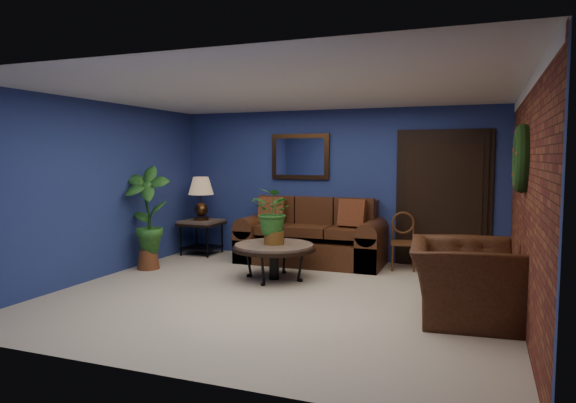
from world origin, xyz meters
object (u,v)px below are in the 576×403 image
at_px(sofa, 313,241).
at_px(armchair, 463,281).
at_px(table_lamp, 201,193).
at_px(side_chair, 403,237).
at_px(coffee_table, 274,248).
at_px(end_table, 202,228).

bearing_deg(sofa, armchair, -42.63).
xyz_separation_m(table_lamp, side_chair, (3.50, 0.06, -0.59)).
relative_size(sofa, armchair, 1.87).
height_order(sofa, armchair, sofa).
distance_m(table_lamp, armchair, 5.00).
distance_m(coffee_table, table_lamp, 2.39).
xyz_separation_m(end_table, armchair, (4.45, -2.17, -0.06)).
bearing_deg(side_chair, table_lamp, 170.85).
relative_size(table_lamp, armchair, 0.59).
height_order(sofa, side_chair, sofa).
height_order(table_lamp, side_chair, table_lamp).
relative_size(table_lamp, side_chair, 0.84).
height_order(table_lamp, armchair, table_lamp).
height_order(end_table, table_lamp, table_lamp).
height_order(sofa, table_lamp, table_lamp).
distance_m(sofa, coffee_table, 1.33).
distance_m(end_table, table_lamp, 0.62).
xyz_separation_m(sofa, coffee_table, (-0.14, -1.32, 0.10)).
relative_size(side_chair, armchair, 0.70).
distance_m(sofa, side_chair, 1.46).
xyz_separation_m(sofa, side_chair, (1.45, 0.03, 0.15)).
xyz_separation_m(coffee_table, armchair, (2.54, -0.89, -0.04)).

